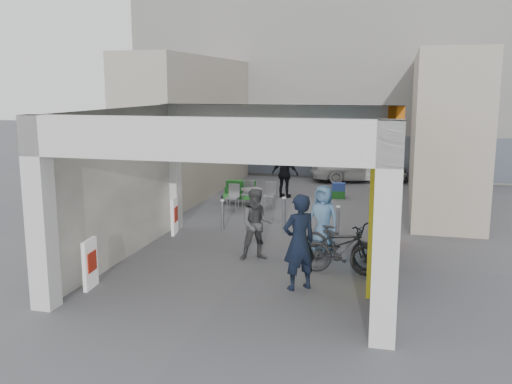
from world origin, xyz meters
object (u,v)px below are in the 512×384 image
(cafe_set, at_px, (250,200))
(white_van, at_px, (359,166))
(border_collie, at_px, (297,249))
(bicycle_front, at_px, (340,243))
(man_with_dog, at_px, (299,242))
(man_back_turned, at_px, (257,224))
(bicycle_rear, at_px, (341,250))
(produce_stand, at_px, (240,195))
(man_elderly, at_px, (323,218))
(man_crates, at_px, (285,174))

(cafe_set, relative_size, white_van, 0.36)
(border_collie, distance_m, bicycle_front, 1.03)
(man_with_dog, bearing_deg, cafe_set, -106.27)
(man_with_dog, relative_size, bicycle_front, 1.00)
(man_back_turned, relative_size, bicycle_rear, 0.96)
(cafe_set, distance_m, produce_stand, 0.90)
(man_back_turned, bearing_deg, man_elderly, 18.58)
(man_with_dog, xyz_separation_m, bicycle_rear, (0.71, 1.15, -0.44))
(cafe_set, xyz_separation_m, man_back_turned, (1.57, -5.30, 0.53))
(man_back_turned, height_order, bicycle_rear, man_back_turned)
(man_with_dog, xyz_separation_m, man_crates, (-2.14, 9.14, -0.09))
(man_crates, distance_m, bicycle_rear, 8.50)
(border_collie, xyz_separation_m, man_elderly, (0.46, 1.01, 0.55))
(man_elderly, bearing_deg, man_with_dog, -70.93)
(border_collie, relative_size, man_elderly, 0.41)
(bicycle_front, height_order, bicycle_rear, bicycle_rear)
(produce_stand, xyz_separation_m, man_with_dog, (3.43, -7.72, 0.66))
(man_with_dog, bearing_deg, bicycle_front, -147.70)
(man_elderly, relative_size, man_crates, 0.93)
(man_crates, bearing_deg, man_back_turned, 111.06)
(man_back_turned, distance_m, man_crates, 7.48)
(cafe_set, distance_m, man_back_turned, 5.55)
(man_crates, relative_size, white_van, 0.44)
(man_crates, distance_m, white_van, 4.85)
(produce_stand, distance_m, man_with_dog, 8.47)
(man_elderly, bearing_deg, produce_stand, 146.61)
(man_elderly, distance_m, white_van, 10.56)
(bicycle_front, bearing_deg, man_back_turned, 118.70)
(bicycle_rear, bearing_deg, produce_stand, 33.52)
(man_back_turned, bearing_deg, white_van, 62.07)
(cafe_set, relative_size, man_crates, 0.82)
(bicycle_front, distance_m, white_van, 11.63)
(produce_stand, bearing_deg, cafe_set, -72.63)
(border_collie, xyz_separation_m, man_crates, (-1.76, 7.30, 0.60))
(man_crates, bearing_deg, man_elderly, 124.01)
(produce_stand, height_order, bicycle_front, bicycle_front)
(man_crates, height_order, white_van, man_crates)
(man_elderly, height_order, white_van, man_elderly)
(bicycle_front, bearing_deg, border_collie, 113.51)
(man_elderly, height_order, man_crates, man_crates)
(cafe_set, distance_m, man_crates, 2.32)
(cafe_set, xyz_separation_m, bicycle_front, (3.49, -5.23, 0.20))
(man_back_turned, bearing_deg, man_with_dog, -74.00)
(cafe_set, distance_m, border_collie, 5.74)
(white_van, bearing_deg, bicycle_rear, 166.51)
(cafe_set, xyz_separation_m, border_collie, (2.48, -5.17, -0.04))
(man_with_dog, height_order, man_crates, man_with_dog)
(bicycle_rear, bearing_deg, border_collie, 58.87)
(cafe_set, xyz_separation_m, produce_stand, (-0.56, 0.70, 0.00))
(man_back_turned, bearing_deg, bicycle_rear, -36.78)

